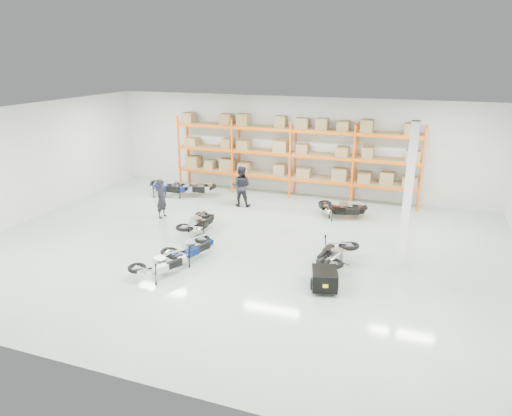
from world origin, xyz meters
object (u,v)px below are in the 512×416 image
at_px(moto_touring_right, 335,250).
at_px(moto_back_d, 342,204).
at_px(moto_blue_centre, 190,244).
at_px(moto_back_b, 193,185).
at_px(moto_black_far_left, 198,220).
at_px(person_back, 241,186).
at_px(moto_back_a, 169,184).
at_px(moto_silver_left, 160,261).
at_px(trailer, 325,279).
at_px(moto_back_c, 344,206).
at_px(person_left, 162,198).

distance_m(moto_touring_right, moto_back_d, 4.81).
distance_m(moto_blue_centre, moto_back_b, 6.94).
relative_size(moto_black_far_left, person_back, 0.95).
xyz_separation_m(moto_black_far_left, moto_back_a, (-3.34, 3.70, 0.07)).
distance_m(moto_silver_left, moto_back_b, 8.07).
relative_size(moto_black_far_left, moto_back_d, 1.02).
bearing_deg(moto_back_b, trailer, -139.70).
bearing_deg(moto_black_far_left, moto_back_d, -140.15).
relative_size(moto_back_a, moto_back_b, 1.08).
bearing_deg(moto_black_far_left, moto_back_c, -142.79).
distance_m(trailer, person_back, 7.96).
height_order(moto_blue_centre, moto_black_far_left, moto_black_far_left).
distance_m(moto_black_far_left, moto_back_c, 5.87).
bearing_deg(moto_silver_left, trailer, -144.45).
xyz_separation_m(moto_back_a, person_left, (1.20, -2.64, 0.20)).
xyz_separation_m(moto_blue_centre, moto_back_d, (3.89, 5.78, -0.00)).
distance_m(moto_back_b, person_back, 2.71).
relative_size(moto_back_b, moto_back_d, 1.07).
height_order(moto_back_a, moto_back_d, moto_back_a).
relative_size(moto_silver_left, moto_back_b, 0.90).
relative_size(moto_silver_left, person_back, 0.90).
height_order(moto_blue_centre, moto_silver_left, moto_blue_centre).
distance_m(moto_back_a, moto_back_c, 8.14).
bearing_deg(moto_touring_right, trailer, -80.28).
relative_size(moto_blue_centre, person_back, 0.94).
height_order(moto_blue_centre, moto_touring_right, moto_touring_right).
relative_size(moto_touring_right, moto_back_c, 1.08).
bearing_deg(moto_blue_centre, moto_back_d, -103.80).
bearing_deg(person_left, moto_back_a, 28.88).
bearing_deg(moto_blue_centre, moto_back_c, -105.78).
xyz_separation_m(trailer, person_left, (-7.42, 3.79, 0.44)).
bearing_deg(moto_back_c, person_left, 95.23).
relative_size(moto_silver_left, trailer, 1.06).
distance_m(moto_blue_centre, moto_back_d, 6.97).
xyz_separation_m(moto_silver_left, trailer, (4.78, 0.76, -0.13)).
distance_m(moto_silver_left, person_left, 5.27).
xyz_separation_m(trailer, person_back, (-4.94, 6.22, 0.53)).
bearing_deg(moto_back_c, moto_back_d, 10.70).
relative_size(moto_silver_left, moto_touring_right, 0.89).
bearing_deg(moto_silver_left, moto_back_c, -95.46).
bearing_deg(person_back, moto_back_a, -10.18).
bearing_deg(moto_silver_left, moto_touring_right, -127.21).
bearing_deg(moto_back_b, moto_back_c, -103.30).
bearing_deg(moto_back_d, moto_black_far_left, 119.88).
relative_size(moto_touring_right, moto_back_d, 1.09).
height_order(moto_back_d, person_left, person_left).
relative_size(trailer, moto_back_c, 0.90).
relative_size(moto_back_c, person_back, 0.94).
xyz_separation_m(moto_back_a, moto_back_d, (8.02, -0.06, -0.08)).
distance_m(moto_back_c, person_left, 7.32).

